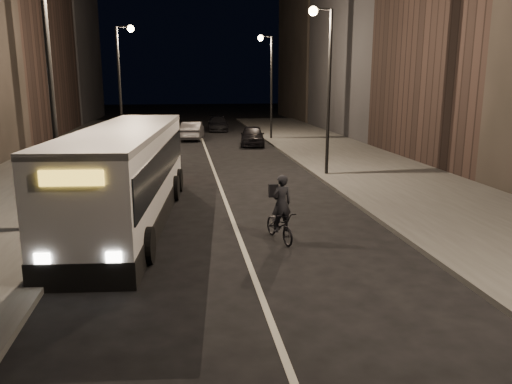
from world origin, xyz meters
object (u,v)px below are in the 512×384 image
object	(u,v)px
streetlight_right_mid	(324,69)
streetlight_left_far	(123,72)
streetlight_right_far	(268,73)
car_far	(218,124)
cyclist_on_bicycle	(280,219)
car_mid	(192,131)
streetlight_left_near	(58,63)
city_bus	(127,171)
car_near	(252,136)

from	to	relation	value
streetlight_right_mid	streetlight_left_far	xyz separation A→B (m)	(-10.66, 10.00, 0.00)
streetlight_right_far	car_far	distance (m)	10.07
streetlight_right_far	cyclist_on_bicycle	size ratio (longest dim) A/B	3.84
car_mid	cyclist_on_bicycle	bearing A→B (deg)	101.29
streetlight_right_far	streetlight_left_near	world-z (taller)	same
streetlight_left_near	streetlight_left_far	xyz separation A→B (m)	(0.00, 18.00, 0.00)
city_bus	car_mid	size ratio (longest dim) A/B	2.73
streetlight_left_near	car_far	distance (m)	33.31
streetlight_left_near	city_bus	size ratio (longest dim) A/B	0.66
streetlight_right_far	car_mid	world-z (taller)	streetlight_right_far
streetlight_right_mid	streetlight_left_near	bearing A→B (deg)	-143.12
streetlight_right_far	streetlight_left_near	xyz separation A→B (m)	(-10.66, -24.00, 0.00)
streetlight_right_mid	streetlight_left_near	size ratio (longest dim) A/B	1.00
streetlight_right_mid	car_mid	size ratio (longest dim) A/B	1.79
streetlight_right_far	car_near	xyz separation A→B (m)	(-1.73, -3.13, -4.63)
streetlight_left_far	car_far	world-z (taller)	streetlight_left_far
car_near	cyclist_on_bicycle	bearing A→B (deg)	-88.84
streetlight_left_far	car_near	size ratio (longest dim) A/B	1.88
car_mid	car_far	world-z (taller)	car_mid
streetlight_left_far	cyclist_on_bicycle	xyz separation A→B (m)	(6.54, -19.92, -4.66)
streetlight_right_far	car_mid	size ratio (longest dim) A/B	1.79
streetlight_left_near	streetlight_right_far	bearing A→B (deg)	66.04
streetlight_left_far	car_mid	bearing A→B (deg)	57.68
car_near	city_bus	bearing A→B (deg)	-102.87
streetlight_right_far	streetlight_left_far	bearing A→B (deg)	-150.64
streetlight_left_far	cyclist_on_bicycle	bearing A→B (deg)	-71.82
cyclist_on_bicycle	car_near	world-z (taller)	cyclist_on_bicycle
car_mid	car_near	bearing A→B (deg)	142.72
streetlight_left_far	city_bus	bearing A→B (deg)	-84.15
streetlight_right_far	streetlight_left_far	size ratio (longest dim) A/B	1.00
streetlight_left_near	cyclist_on_bicycle	size ratio (longest dim) A/B	3.84
streetlight_left_near	streetlight_left_far	size ratio (longest dim) A/B	1.00
streetlight_right_mid	streetlight_left_far	bearing A→B (deg)	136.84
streetlight_right_mid	car_mid	distance (m)	18.80
streetlight_right_far	streetlight_left_far	xyz separation A→B (m)	(-10.66, -6.00, 0.00)
streetlight_right_far	city_bus	distance (m)	24.84
car_near	car_far	world-z (taller)	car_near
car_near	car_mid	world-z (taller)	car_mid
streetlight_right_far	car_mid	xyz separation A→B (m)	(-6.13, 1.16, -4.61)
car_near	car_mid	bearing A→B (deg)	142.82
cyclist_on_bicycle	streetlight_right_far	bearing A→B (deg)	67.55
streetlight_left_far	city_bus	world-z (taller)	streetlight_left_far
cyclist_on_bicycle	car_far	world-z (taller)	cyclist_on_bicycle
city_bus	cyclist_on_bicycle	xyz separation A→B (m)	(4.81, -3.02, -1.08)
streetlight_right_mid	city_bus	xyz separation A→B (m)	(-8.93, -6.90, -3.57)
streetlight_left_far	car_far	xyz separation A→B (m)	(7.16, 14.19, -4.68)
streetlight_right_mid	streetlight_left_far	size ratio (longest dim) A/B	1.00
streetlight_right_mid	streetlight_right_far	xyz separation A→B (m)	(0.00, 16.00, 0.00)
car_mid	streetlight_right_far	bearing A→B (deg)	176.30
streetlight_left_far	cyclist_on_bicycle	size ratio (longest dim) A/B	3.84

